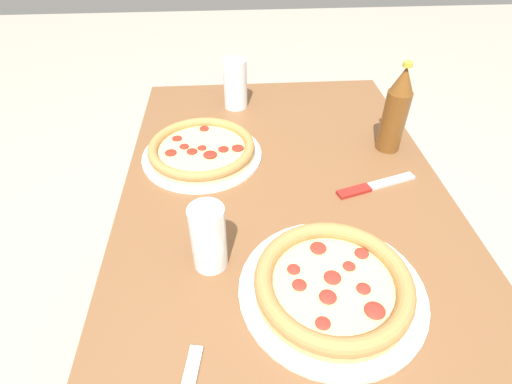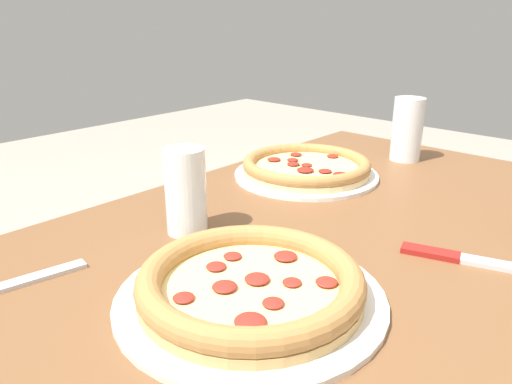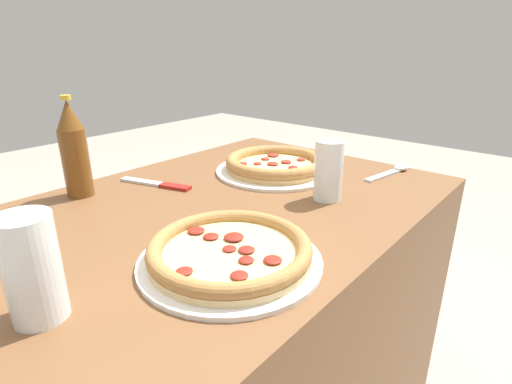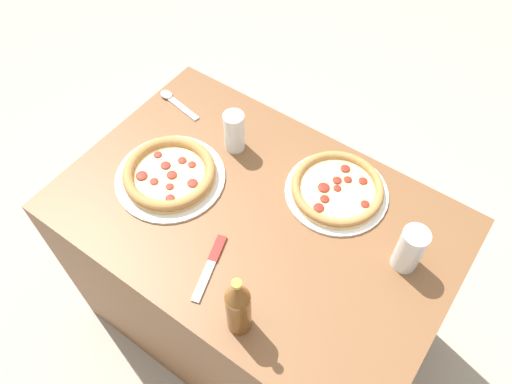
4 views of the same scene
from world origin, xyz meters
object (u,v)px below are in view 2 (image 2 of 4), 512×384
(glass_iced_tea, at_px, (186,193))
(knife, at_px, (468,260))
(pizza_margherita, at_px, (251,286))
(glass_lemonade, at_px, (407,133))
(pizza_veggie, at_px, (306,168))

(glass_iced_tea, height_order, knife, glass_iced_tea)
(pizza_margherita, xyz_separation_m, glass_lemonade, (0.68, 0.14, 0.04))
(pizza_veggie, distance_m, glass_lemonade, 0.27)
(pizza_veggie, distance_m, knife, 0.42)
(glass_lemonade, xyz_separation_m, knife, (-0.40, -0.30, -0.06))
(pizza_veggie, relative_size, glass_iced_tea, 2.21)
(knife, bearing_deg, pizza_margherita, 150.54)
(pizza_margherita, bearing_deg, pizza_veggie, 29.14)
(glass_lemonade, height_order, knife, glass_lemonade)
(pizza_margherita, xyz_separation_m, knife, (0.27, -0.15, -0.02))
(glass_lemonade, distance_m, knife, 0.50)
(pizza_veggie, xyz_separation_m, glass_lemonade, (0.25, -0.09, 0.04))
(pizza_margherita, xyz_separation_m, glass_iced_tea, (0.08, 0.21, 0.04))
(pizza_veggie, bearing_deg, glass_iced_tea, -175.50)
(pizza_veggie, height_order, glass_lemonade, glass_lemonade)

